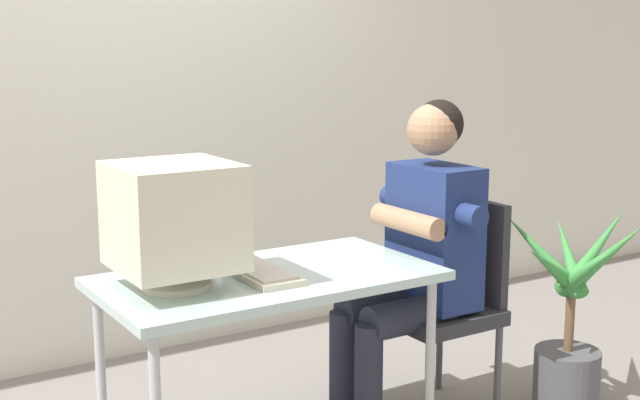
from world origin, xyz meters
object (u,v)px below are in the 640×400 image
object	(u,v)px
crt_monitor	(175,217)
desk_mug	(225,250)
desk	(268,290)
person_seated	(416,249)
potted_plant	(570,326)
keyboard	(254,270)
office_chair	(449,295)

from	to	relation	value
crt_monitor	desk_mug	bearing A→B (deg)	37.78
desk	desk_mug	bearing A→B (deg)	101.76
person_seated	potted_plant	distance (m)	0.77
desk	desk_mug	size ratio (longest dim) A/B	12.80
keyboard	desk_mug	world-z (taller)	desk_mug
keyboard	potted_plant	world-z (taller)	potted_plant
crt_monitor	office_chair	distance (m)	1.30
crt_monitor	desk_mug	size ratio (longest dim) A/B	4.54
desk_mug	person_seated	bearing A→B (deg)	-18.07
desk	person_seated	size ratio (longest dim) A/B	0.91
desk	crt_monitor	size ratio (longest dim) A/B	2.82
keyboard	office_chair	distance (m)	0.94
crt_monitor	potted_plant	distance (m)	1.79
desk_mug	potted_plant	bearing A→B (deg)	-20.51
desk	desk_mug	xyz separation A→B (m)	(-0.05, 0.24, 0.10)
crt_monitor	potted_plant	bearing A→B (deg)	-9.63
keyboard	potted_plant	distance (m)	1.44
crt_monitor	person_seated	world-z (taller)	person_seated
desk	potted_plant	size ratio (longest dim) A/B	1.38
person_seated	potted_plant	world-z (taller)	person_seated
crt_monitor	potted_plant	world-z (taller)	crt_monitor
crt_monitor	potted_plant	size ratio (longest dim) A/B	0.49
person_seated	potted_plant	size ratio (longest dim) A/B	1.51
crt_monitor	office_chair	bearing A→B (deg)	-0.54
keyboard	person_seated	bearing A→B (deg)	-2.18
potted_plant	desk	bearing A→B (deg)	168.47
keyboard	office_chair	xyz separation A→B (m)	(0.91, -0.03, -0.23)
keyboard	desk_mug	bearing A→B (deg)	92.33
desk	person_seated	bearing A→B (deg)	0.17
office_chair	potted_plant	xyz separation A→B (m)	(0.45, -0.27, -0.14)
keyboard	person_seated	world-z (taller)	person_seated
crt_monitor	keyboard	bearing A→B (deg)	3.05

